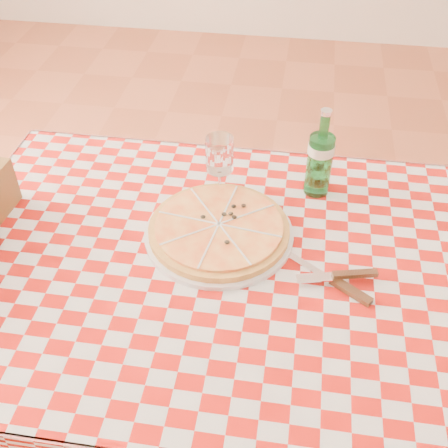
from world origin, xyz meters
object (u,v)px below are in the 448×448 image
object	(u,v)px
water_bottle	(321,153)
wine_glass	(220,168)
pizza_plate	(219,228)
dining_table	(229,293)

from	to	relation	value
water_bottle	wine_glass	world-z (taller)	water_bottle
pizza_plate	wine_glass	distance (m)	0.16
pizza_plate	water_bottle	size ratio (longest dim) A/B	1.48
pizza_plate	water_bottle	distance (m)	0.31
pizza_plate	dining_table	bearing A→B (deg)	-67.29
pizza_plate	wine_glass	world-z (taller)	wine_glass
water_bottle	wine_glass	distance (m)	0.25
dining_table	water_bottle	bearing A→B (deg)	57.94
dining_table	wine_glass	bearing A→B (deg)	103.81
dining_table	water_bottle	size ratio (longest dim) A/B	5.17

